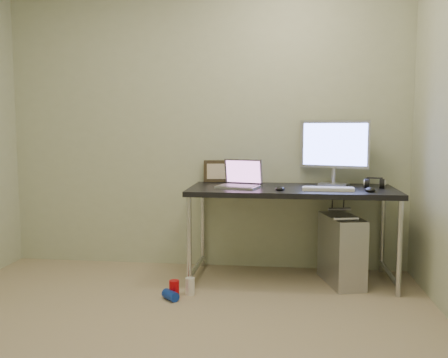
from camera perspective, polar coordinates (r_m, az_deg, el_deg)
floor at (r=2.93m, az=-7.84°, el=-18.92°), size 3.50×3.50×0.00m
wall_back at (r=4.37m, az=-2.20°, el=6.22°), size 3.50×0.02×2.50m
desk at (r=4.00m, az=7.74°, el=-2.09°), size 1.62×0.71×0.75m
tower_computer at (r=4.06m, az=13.28°, el=-7.88°), size 0.34×0.55×0.57m
cable_a at (r=4.37m, az=12.17°, el=-5.13°), size 0.01×0.16×0.69m
cable_b at (r=4.36m, az=13.37°, el=-5.44°), size 0.02×0.11×0.71m
can_red at (r=3.70m, az=-5.71°, el=-12.44°), size 0.07×0.07×0.13m
can_white at (r=3.76m, az=-3.91°, el=-12.13°), size 0.09×0.09×0.13m
can_blue at (r=3.67m, az=-6.13°, el=-13.07°), size 0.14×0.14×0.07m
laptop at (r=3.99m, az=1.86°, el=-0.20°), size 0.38×0.33×0.22m
monitor at (r=4.21m, az=12.50°, el=3.56°), size 0.56×0.23×0.54m
keyboard at (r=3.87m, az=11.81°, el=-1.11°), size 0.39×0.15×0.02m
mouse_right at (r=3.88m, az=16.38°, el=-1.08°), size 0.10×0.14×0.04m
mouse_left at (r=3.83m, az=6.42°, el=-0.98°), size 0.09×0.12×0.04m
headphones at (r=4.13m, az=16.81°, el=-0.58°), size 0.17×0.10×0.10m
picture_frame at (r=4.34m, az=-0.75°, el=0.89°), size 0.25×0.10×0.19m
webcam at (r=4.26m, az=2.72°, el=0.56°), size 0.04×0.03×0.11m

